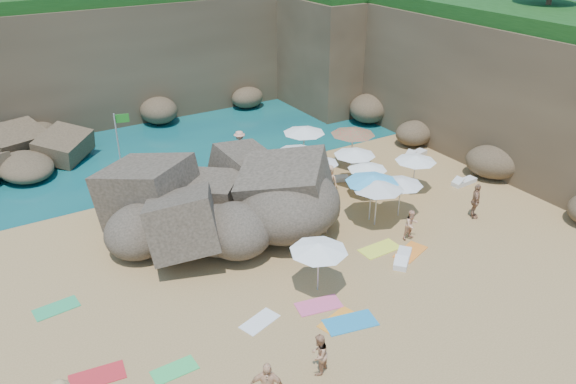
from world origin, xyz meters
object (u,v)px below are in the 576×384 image
person_stand_2 (240,146)px  person_stand_4 (329,182)px  flag_pole (120,140)px  parasol_2 (355,152)px  rock_outcrop (213,229)px  person_stand_3 (476,201)px  parasol_1 (297,149)px  lounger_0 (246,181)px  parasol_0 (319,160)px  person_stand_5 (152,183)px  person_stand_1 (319,354)px

person_stand_2 → person_stand_4: 7.03m
flag_pole → parasol_2: bearing=-32.4°
rock_outcrop → flag_pole: 7.82m
rock_outcrop → person_stand_3: bearing=-26.4°
parasol_1 → lounger_0: parasol_1 is taller
parasol_2 → parasol_1: bearing=141.7°
lounger_0 → parasol_0: bearing=-59.2°
person_stand_2 → parasol_0: bearing=116.1°
parasol_1 → person_stand_4: bearing=-79.6°
flag_pole → parasol_2: 12.63m
parasol_1 → person_stand_5: size_ratio=1.20×
lounger_0 → person_stand_4: bearing=-65.8°
lounger_0 → person_stand_5: person_stand_5 is taller
parasol_2 → person_stand_3: bearing=-64.5°
parasol_1 → person_stand_3: bearing=-56.2°
lounger_0 → person_stand_4: size_ratio=1.04×
parasol_0 → person_stand_2: parasol_0 is taller
person_stand_5 → parasol_2: bearing=-24.0°
parasol_0 → person_stand_5: bearing=154.7°
parasol_1 → lounger_0: 3.37m
person_stand_1 → person_stand_3: 13.24m
parasol_0 → person_stand_4: parasol_0 is taller
lounger_0 → person_stand_1: 14.63m
rock_outcrop → parasol_0: bearing=5.9°
rock_outcrop → parasol_1: 6.86m
person_stand_5 → person_stand_2: bearing=17.8°
person_stand_1 → flag_pole: bearing=-119.3°
person_stand_3 → parasol_2: bearing=68.6°
person_stand_1 → person_stand_4: bearing=-159.6°
person_stand_2 → person_stand_3: size_ratio=1.05×
person_stand_5 → person_stand_3: bearing=-39.9°
person_stand_1 → lounger_0: bearing=-141.2°
parasol_0 → parasol_1: parasol_1 is taller
person_stand_2 → person_stand_4: person_stand_2 is taller
rock_outcrop → person_stand_5: bearing=107.4°
parasol_1 → person_stand_2: (-1.31, 4.37, -1.05)m
parasol_2 → lounger_0: (-4.96, 3.25, -1.82)m
person_stand_4 → person_stand_2: bearing=160.5°
parasol_2 → person_stand_2: size_ratio=1.20×
parasol_1 → person_stand_5: 7.92m
rock_outcrop → parasol_0: parasol_0 is taller
parasol_1 → person_stand_4: (0.45, -2.44, -1.07)m
person_stand_4 → person_stand_5: bearing=-153.9°
person_stand_3 → person_stand_4: (-4.88, 5.51, 0.03)m
person_stand_4 → person_stand_5: (-7.99, 4.60, 0.03)m
flag_pole → parasol_1: size_ratio=1.78×
parasol_0 → person_stand_1: parasol_0 is taller
person_stand_1 → parasol_0: bearing=-157.1°
parasol_0 → parasol_1: bearing=103.1°
parasol_0 → person_stand_4: 1.25m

